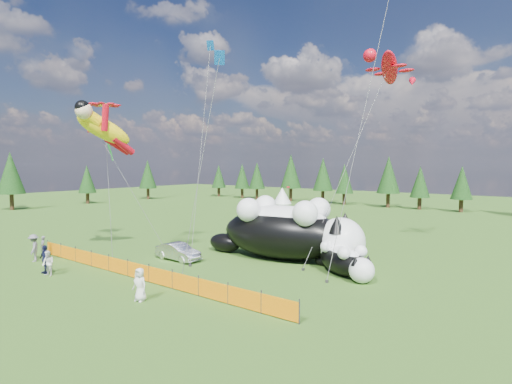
% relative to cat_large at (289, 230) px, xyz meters
% --- Properties ---
extents(ground, '(160.00, 160.00, 0.00)m').
position_rel_cat_large_xyz_m(ground, '(-4.48, -6.52, -2.10)').
color(ground, '#17390A').
rests_on(ground, ground).
extents(safety_fence, '(22.06, 0.06, 1.10)m').
position_rel_cat_large_xyz_m(safety_fence, '(-4.48, -9.52, -1.59)').
color(safety_fence, '#262626').
rests_on(safety_fence, ground).
extents(tree_line, '(90.00, 4.00, 8.00)m').
position_rel_cat_large_xyz_m(tree_line, '(-4.48, 38.48, 1.90)').
color(tree_line, black).
rests_on(tree_line, ground).
extents(festival_tents, '(50.00, 3.20, 2.80)m').
position_rel_cat_large_xyz_m(festival_tents, '(6.52, 33.48, -0.70)').
color(festival_tents, white).
rests_on(festival_tents, ground).
extents(cat_large, '(12.19, 5.62, 4.42)m').
position_rel_cat_large_xyz_m(cat_large, '(0.00, 0.00, 0.00)').
color(cat_large, black).
rests_on(cat_large, ground).
extents(cat_small, '(4.97, 3.78, 1.99)m').
position_rel_cat_large_xyz_m(cat_small, '(4.89, -1.39, -1.15)').
color(cat_small, black).
rests_on(cat_small, ground).
extents(car, '(3.69, 1.39, 1.20)m').
position_rel_cat_large_xyz_m(car, '(-6.22, -4.84, -1.50)').
color(car, silver).
rests_on(car, ground).
extents(spectator_a, '(0.65, 0.52, 1.54)m').
position_rel_cat_large_xyz_m(spectator_a, '(-14.93, -10.12, -1.33)').
color(spectator_a, slate).
rests_on(spectator_a, ground).
extents(spectator_b, '(0.81, 0.54, 1.55)m').
position_rel_cat_large_xyz_m(spectator_b, '(-9.45, -12.37, -1.32)').
color(spectator_b, silver).
rests_on(spectator_b, ground).
extents(spectator_c, '(1.08, 0.61, 1.77)m').
position_rel_cat_large_xyz_m(spectator_c, '(-10.25, -12.17, -1.21)').
color(spectator_c, '#121533').
rests_on(spectator_c, ground).
extents(spectator_d, '(1.39, 1.23, 1.93)m').
position_rel_cat_large_xyz_m(spectator_d, '(-13.95, -11.20, -1.13)').
color(spectator_d, slate).
rests_on(spectator_d, ground).
extents(spectator_e, '(0.87, 0.62, 1.66)m').
position_rel_cat_large_xyz_m(spectator_e, '(-1.31, -11.78, -1.27)').
color(spectator_e, silver).
rests_on(spectator_e, ground).
extents(superhero_kite, '(6.06, 5.54, 11.74)m').
position_rel_cat_large_xyz_m(superhero_kite, '(-10.53, -7.67, 7.14)').
color(superhero_kite, yellow).
rests_on(superhero_kite, ground).
extents(gecko_kite, '(4.81, 12.29, 16.51)m').
position_rel_cat_large_xyz_m(gecko_kite, '(4.60, 6.72, 11.90)').
color(gecko_kite, red).
rests_on(gecko_kite, ground).
extents(flower_kite, '(4.70, 3.21, 11.73)m').
position_rel_cat_large_xyz_m(flower_kite, '(-12.93, -6.10, 9.07)').
color(flower_kite, red).
rests_on(flower_kite, ground).
extents(diamond_kite_a, '(3.79, 5.88, 17.44)m').
position_rel_cat_large_xyz_m(diamond_kite_a, '(-7.26, -0.36, 13.32)').
color(diamond_kite_a, '#0B53B2').
rests_on(diamond_kite_a, ground).
extents(diamond_kite_c, '(2.16, 2.14, 13.62)m').
position_rel_cat_large_xyz_m(diamond_kite_c, '(-0.60, -6.70, 10.25)').
color(diamond_kite_c, '#0B53B2').
rests_on(diamond_kite_c, ground).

